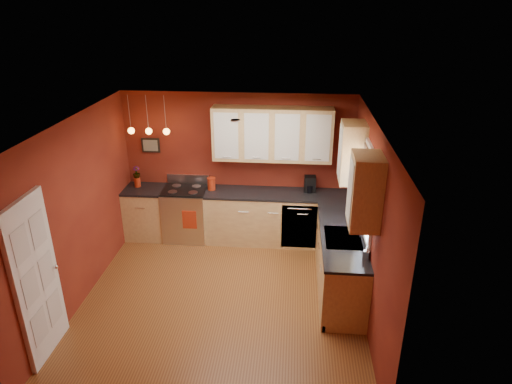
# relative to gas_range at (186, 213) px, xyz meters

# --- Properties ---
(floor) EXTENTS (4.20, 4.20, 0.00)m
(floor) POSITION_rel_gas_range_xyz_m (0.92, -1.80, -0.48)
(floor) COLOR brown
(floor) RESTS_ON ground
(ceiling) EXTENTS (4.00, 4.20, 0.02)m
(ceiling) POSITION_rel_gas_range_xyz_m (0.92, -1.80, 2.12)
(ceiling) COLOR white
(ceiling) RESTS_ON wall_back
(wall_back) EXTENTS (4.00, 0.02, 2.60)m
(wall_back) POSITION_rel_gas_range_xyz_m (0.92, 0.30, 0.82)
(wall_back) COLOR maroon
(wall_back) RESTS_ON floor
(wall_front) EXTENTS (4.00, 0.02, 2.60)m
(wall_front) POSITION_rel_gas_range_xyz_m (0.92, -3.90, 0.82)
(wall_front) COLOR maroon
(wall_front) RESTS_ON floor
(wall_left) EXTENTS (0.02, 4.20, 2.60)m
(wall_left) POSITION_rel_gas_range_xyz_m (-1.08, -1.80, 0.82)
(wall_left) COLOR maroon
(wall_left) RESTS_ON floor
(wall_right) EXTENTS (0.02, 4.20, 2.60)m
(wall_right) POSITION_rel_gas_range_xyz_m (2.92, -1.80, 0.82)
(wall_right) COLOR maroon
(wall_right) RESTS_ON floor
(base_cabinets_back_left) EXTENTS (0.70, 0.60, 0.90)m
(base_cabinets_back_left) POSITION_rel_gas_range_xyz_m (-0.73, -0.00, -0.03)
(base_cabinets_back_left) COLOR #DCBB76
(base_cabinets_back_left) RESTS_ON floor
(base_cabinets_back_right) EXTENTS (2.54, 0.60, 0.90)m
(base_cabinets_back_right) POSITION_rel_gas_range_xyz_m (1.65, -0.00, -0.03)
(base_cabinets_back_right) COLOR #DCBB76
(base_cabinets_back_right) RESTS_ON floor
(base_cabinets_right) EXTENTS (0.60, 2.10, 0.90)m
(base_cabinets_right) POSITION_rel_gas_range_xyz_m (2.62, -1.35, -0.03)
(base_cabinets_right) COLOR #DCBB76
(base_cabinets_right) RESTS_ON floor
(counter_back_left) EXTENTS (0.70, 0.62, 0.04)m
(counter_back_left) POSITION_rel_gas_range_xyz_m (-0.73, -0.00, 0.44)
(counter_back_left) COLOR black
(counter_back_left) RESTS_ON base_cabinets_back_left
(counter_back_right) EXTENTS (2.54, 0.62, 0.04)m
(counter_back_right) POSITION_rel_gas_range_xyz_m (1.65, -0.00, 0.44)
(counter_back_right) COLOR black
(counter_back_right) RESTS_ON base_cabinets_back_right
(counter_right) EXTENTS (0.62, 2.10, 0.04)m
(counter_right) POSITION_rel_gas_range_xyz_m (2.62, -1.35, 0.44)
(counter_right) COLOR black
(counter_right) RESTS_ON base_cabinets_right
(gas_range) EXTENTS (0.76, 0.64, 1.11)m
(gas_range) POSITION_rel_gas_range_xyz_m (0.00, 0.00, 0.00)
(gas_range) COLOR silver
(gas_range) RESTS_ON floor
(dishwasher_front) EXTENTS (0.60, 0.02, 0.80)m
(dishwasher_front) POSITION_rel_gas_range_xyz_m (2.02, -0.29, -0.03)
(dishwasher_front) COLOR silver
(dishwasher_front) RESTS_ON base_cabinets_back_right
(sink) EXTENTS (0.50, 0.70, 0.33)m
(sink) POSITION_rel_gas_range_xyz_m (2.62, -1.50, 0.43)
(sink) COLOR gray
(sink) RESTS_ON counter_right
(window) EXTENTS (0.06, 1.02, 1.22)m
(window) POSITION_rel_gas_range_xyz_m (2.89, -1.50, 1.21)
(window) COLOR white
(window) RESTS_ON wall_right
(door_left_wall) EXTENTS (0.12, 0.82, 2.05)m
(door_left_wall) POSITION_rel_gas_range_xyz_m (-1.05, -3.00, 0.54)
(door_left_wall) COLOR white
(door_left_wall) RESTS_ON floor
(upper_cabinets_back) EXTENTS (2.00, 0.35, 0.90)m
(upper_cabinets_back) POSITION_rel_gas_range_xyz_m (1.52, 0.12, 1.47)
(upper_cabinets_back) COLOR #DCBB76
(upper_cabinets_back) RESTS_ON wall_back
(upper_cabinets_right) EXTENTS (0.35, 1.95, 0.90)m
(upper_cabinets_right) POSITION_rel_gas_range_xyz_m (2.75, -1.48, 1.47)
(upper_cabinets_right) COLOR #DCBB76
(upper_cabinets_right) RESTS_ON wall_right
(wall_picture) EXTENTS (0.32, 0.03, 0.26)m
(wall_picture) POSITION_rel_gas_range_xyz_m (-0.63, 0.28, 1.17)
(wall_picture) COLOR black
(wall_picture) RESTS_ON wall_back
(pendant_lights) EXTENTS (0.71, 0.11, 0.66)m
(pendant_lights) POSITION_rel_gas_range_xyz_m (-0.53, -0.05, 1.53)
(pendant_lights) COLOR gray
(pendant_lights) RESTS_ON ceiling
(red_canister) EXTENTS (0.15, 0.15, 0.22)m
(red_canister) POSITION_rel_gas_range_xyz_m (0.47, 0.05, 0.57)
(red_canister) COLOR #A92B12
(red_canister) RESTS_ON counter_back_right
(red_vase) EXTENTS (0.11, 0.11, 0.17)m
(red_vase) POSITION_rel_gas_range_xyz_m (-0.87, 0.07, 0.55)
(red_vase) COLOR #A92B12
(red_vase) RESTS_ON counter_back_left
(flowers) EXTENTS (0.16, 0.16, 0.22)m
(flowers) POSITION_rel_gas_range_xyz_m (-0.87, 0.07, 0.72)
(flowers) COLOR #A92B12
(flowers) RESTS_ON red_vase
(coffee_maker) EXTENTS (0.20, 0.20, 0.28)m
(coffee_maker) POSITION_rel_gas_range_xyz_m (2.18, 0.11, 0.59)
(coffee_maker) COLOR black
(coffee_maker) RESTS_ON counter_back_right
(soap_pump) EXTENTS (0.11, 0.11, 0.18)m
(soap_pump) POSITION_rel_gas_range_xyz_m (2.87, -2.05, 0.55)
(soap_pump) COLOR silver
(soap_pump) RESTS_ON counter_right
(dish_towel) EXTENTS (0.24, 0.02, 0.33)m
(dish_towel) POSITION_rel_gas_range_xyz_m (0.13, -0.33, 0.04)
(dish_towel) COLOR #A92B12
(dish_towel) RESTS_ON gas_range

